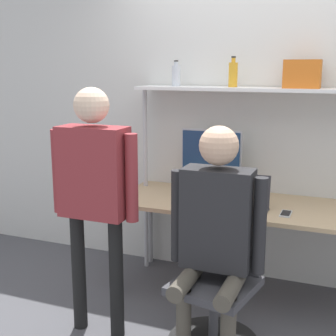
{
  "coord_description": "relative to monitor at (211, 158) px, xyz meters",
  "views": [
    {
      "loc": [
        0.62,
        -2.9,
        1.71
      ],
      "look_at": [
        -0.46,
        -0.18,
        1.08
      ],
      "focal_mm": 50.0,
      "sensor_mm": 36.0,
      "label": 1
    }
  ],
  "objects": [
    {
      "name": "bottle_amber",
      "position": [
        0.16,
        0.0,
        0.65
      ],
      "size": [
        0.07,
        0.07,
        0.23
      ],
      "color": "gold",
      "rests_on": "shelf_unit"
    },
    {
      "name": "person_seated",
      "position": [
        0.32,
        -0.97,
        -0.19
      ],
      "size": [
        0.58,
        0.47,
        1.39
      ],
      "color": "#4C473D",
      "rests_on": "ground_plane"
    },
    {
      "name": "laptop",
      "position": [
        0.35,
        -0.35,
        -0.21
      ],
      "size": [
        0.35,
        0.24,
        0.24
      ],
      "color": "#333338",
      "rests_on": "desk"
    },
    {
      "name": "person_standing",
      "position": [
        -0.44,
        -1.05,
        0.01
      ],
      "size": [
        0.59,
        0.22,
        1.59
      ],
      "color": "black",
      "rests_on": "ground_plane"
    },
    {
      "name": "bottle_clear",
      "position": [
        -0.3,
        0.0,
        0.64
      ],
      "size": [
        0.07,
        0.07,
        0.2
      ],
      "color": "silver",
      "rests_on": "shelf_unit"
    },
    {
      "name": "cell_phone",
      "position": [
        0.64,
        -0.36,
        -0.28
      ],
      "size": [
        0.07,
        0.15,
        0.01
      ],
      "color": "silver",
      "rests_on": "desk"
    },
    {
      "name": "monitor",
      "position": [
        0.0,
        0.0,
        0.0
      ],
      "size": [
        0.49,
        0.19,
        0.5
      ],
      "color": "#B7B7BC",
      "rests_on": "desk"
    },
    {
      "name": "storage_box",
      "position": [
        0.66,
        0.0,
        0.65
      ],
      "size": [
        0.25,
        0.18,
        0.2
      ],
      "color": "#D1661E",
      "rests_on": "shelf_unit"
    },
    {
      "name": "office_chair",
      "position": [
        0.33,
        -0.93,
        -0.74
      ],
      "size": [
        0.56,
        0.56,
        0.9
      ],
      "color": "black",
      "rests_on": "ground_plane"
    },
    {
      "name": "wall_back",
      "position": [
        0.4,
        0.2,
        0.34
      ],
      "size": [
        8.0,
        0.06,
        2.7
      ],
      "color": "silver",
      "rests_on": "ground_plane"
    },
    {
      "name": "shelf_unit",
      "position": [
        0.4,
        0.0,
        0.38
      ],
      "size": [
        1.99,
        0.31,
        1.56
      ],
      "color": "white",
      "rests_on": "ground_plane"
    },
    {
      "name": "ground_plane",
      "position": [
        0.4,
        -0.59,
        -1.01
      ],
      "size": [
        12.0,
        12.0,
        0.0
      ],
      "primitive_type": "plane",
      "color": "#4C4C51"
    },
    {
      "name": "desk",
      "position": [
        0.4,
        -0.2,
        -0.35
      ],
      "size": [
        2.09,
        0.74,
        0.73
      ],
      "color": "tan",
      "rests_on": "ground_plane"
    }
  ]
}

